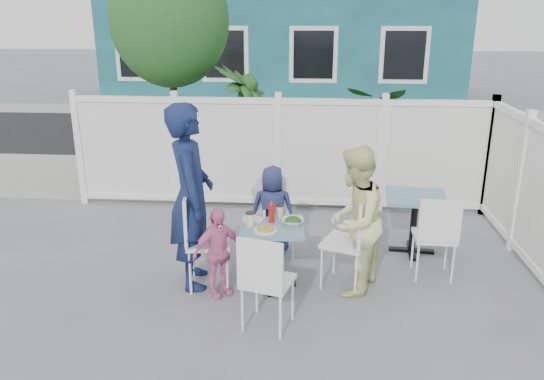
# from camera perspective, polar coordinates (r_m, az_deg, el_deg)

# --- Properties ---
(ground) EXTENTS (80.00, 80.00, 0.00)m
(ground) POSITION_cam_1_polar(r_m,az_deg,el_deg) (5.57, -2.23, -10.40)
(ground) COLOR slate
(near_sidewalk) EXTENTS (24.00, 2.60, 0.01)m
(near_sidewalk) POSITION_cam_1_polar(r_m,az_deg,el_deg) (9.07, 0.65, 1.15)
(near_sidewalk) COLOR gray
(near_sidewalk) RESTS_ON ground
(street) EXTENTS (24.00, 5.00, 0.01)m
(street) POSITION_cam_1_polar(r_m,az_deg,el_deg) (12.65, 1.87, 6.04)
(street) COLOR black
(street) RESTS_ON ground
(far_sidewalk) EXTENTS (24.00, 1.60, 0.01)m
(far_sidewalk) POSITION_cam_1_polar(r_m,az_deg,el_deg) (15.69, 2.46, 8.42)
(far_sidewalk) COLOR gray
(far_sidewalk) RESTS_ON ground
(building) EXTENTS (11.00, 6.00, 6.00)m
(building) POSITION_cam_1_polar(r_m,az_deg,el_deg) (18.88, 1.45, 19.22)
(building) COLOR #184C58
(building) RESTS_ON ground
(fence_back) EXTENTS (5.86, 0.08, 1.60)m
(fence_back) POSITION_cam_1_polar(r_m,az_deg,el_deg) (7.51, 0.66, 3.69)
(fence_back) COLOR white
(fence_back) RESTS_ON ground
(fence_right) EXTENTS (0.08, 3.66, 1.60)m
(fence_right) POSITION_cam_1_polar(r_m,az_deg,el_deg) (6.24, 26.94, -1.39)
(fence_right) COLOR white
(fence_right) RESTS_ON ground
(tree) EXTENTS (1.80, 1.62, 3.59)m
(tree) POSITION_cam_1_polar(r_m,az_deg,el_deg) (8.45, -10.96, 17.39)
(tree) COLOR #382316
(tree) RESTS_ON ground
(utility_cabinet) EXTENTS (0.71, 0.54, 1.23)m
(utility_cabinet) POSITION_cam_1_polar(r_m,az_deg,el_deg) (9.73, -16.30, 5.29)
(utility_cabinet) COLOR gold
(utility_cabinet) RESTS_ON ground
(potted_shrub_a) EXTENTS (1.15, 1.15, 1.98)m
(potted_shrub_a) POSITION_cam_1_polar(r_m,az_deg,el_deg) (8.20, -3.09, 6.37)
(potted_shrub_a) COLOR #13421A
(potted_shrub_a) RESTS_ON ground
(potted_shrub_b) EXTENTS (1.66, 1.46, 1.75)m
(potted_shrub_b) POSITION_cam_1_polar(r_m,az_deg,el_deg) (8.08, 8.94, 5.18)
(potted_shrub_b) COLOR #13421A
(potted_shrub_b) RESTS_ON ground
(main_table) EXTENTS (0.68, 0.68, 0.67)m
(main_table) POSITION_cam_1_polar(r_m,az_deg,el_deg) (5.38, -0.02, -5.30)
(main_table) COLOR #4C6F93
(main_table) RESTS_ON ground
(spare_table) EXTENTS (0.73, 0.73, 0.71)m
(spare_table) POSITION_cam_1_polar(r_m,az_deg,el_deg) (6.35, 15.12, -1.94)
(spare_table) COLOR #4C6F93
(spare_table) RESTS_ON ground
(chair_left) EXTENTS (0.50, 0.51, 1.00)m
(chair_left) POSITION_cam_1_polar(r_m,az_deg,el_deg) (5.42, -7.79, -4.61)
(chair_left) COLOR white
(chair_left) RESTS_ON ground
(chair_right) EXTENTS (0.56, 0.57, 0.98)m
(chair_right) POSITION_cam_1_polar(r_m,az_deg,el_deg) (5.40, 8.82, -4.83)
(chair_right) COLOR white
(chair_right) RESTS_ON ground
(chair_back) EXTENTS (0.50, 0.49, 0.89)m
(chair_back) POSITION_cam_1_polar(r_m,az_deg,el_deg) (6.15, 0.23, -2.22)
(chair_back) COLOR white
(chair_back) RESTS_ON ground
(chair_near) EXTENTS (0.51, 0.50, 0.91)m
(chair_near) POSITION_cam_1_polar(r_m,az_deg,el_deg) (4.63, -0.80, -9.26)
(chair_near) COLOR white
(chair_near) RESTS_ON ground
(chair_spare) EXTENTS (0.43, 0.41, 0.92)m
(chair_spare) POSITION_cam_1_polar(r_m,az_deg,el_deg) (5.77, 17.26, -4.31)
(chair_spare) COLOR white
(chair_spare) RESTS_ON ground
(man) EXTENTS (0.60, 0.78, 1.89)m
(man) POSITION_cam_1_polar(r_m,az_deg,el_deg) (5.36, -8.71, -0.73)
(man) COLOR #131E45
(man) RESTS_ON ground
(woman) EXTENTS (0.80, 0.89, 1.50)m
(woman) POSITION_cam_1_polar(r_m,az_deg,el_deg) (5.27, 8.81, -3.33)
(woman) COLOR #D3E24C
(woman) RESTS_ON ground
(boy) EXTENTS (0.52, 0.35, 1.05)m
(boy) POSITION_cam_1_polar(r_m,az_deg,el_deg) (6.15, 0.05, -2.16)
(boy) COLOR navy
(boy) RESTS_ON ground
(toddler) EXTENTS (0.56, 0.52, 0.92)m
(toddler) POSITION_cam_1_polar(r_m,az_deg,el_deg) (5.26, -5.87, -6.69)
(toddler) COLOR pink
(toddler) RESTS_ON ground
(plate_main) EXTENTS (0.23, 0.23, 0.01)m
(plate_main) POSITION_cam_1_polar(r_m,az_deg,el_deg) (5.18, -0.71, -4.36)
(plate_main) COLOR white
(plate_main) RESTS_ON main_table
(plate_side) EXTENTS (0.21, 0.21, 0.01)m
(plate_side) POSITION_cam_1_polar(r_m,az_deg,el_deg) (5.45, -2.05, -3.21)
(plate_side) COLOR white
(plate_side) RESTS_ON main_table
(salad_bowl) EXTENTS (0.22, 0.22, 0.05)m
(salad_bowl) POSITION_cam_1_polar(r_m,az_deg,el_deg) (5.34, 2.27, -3.43)
(salad_bowl) COLOR white
(salad_bowl) RESTS_ON main_table
(coffee_cup_a) EXTENTS (0.09, 0.09, 0.13)m
(coffee_cup_a) POSITION_cam_1_polar(r_m,az_deg,el_deg) (5.29, -2.36, -3.22)
(coffee_cup_a) COLOR beige
(coffee_cup_a) RESTS_ON main_table
(coffee_cup_b) EXTENTS (0.08, 0.08, 0.12)m
(coffee_cup_b) POSITION_cam_1_polar(r_m,az_deg,el_deg) (5.52, 0.83, -2.32)
(coffee_cup_b) COLOR beige
(coffee_cup_b) RESTS_ON main_table
(ketchup_bottle) EXTENTS (0.06, 0.06, 0.19)m
(ketchup_bottle) POSITION_cam_1_polar(r_m,az_deg,el_deg) (5.36, -0.04, -2.55)
(ketchup_bottle) COLOR #B6130D
(ketchup_bottle) RESTS_ON main_table
(salt_shaker) EXTENTS (0.03, 0.03, 0.07)m
(salt_shaker) POSITION_cam_1_polar(r_m,az_deg,el_deg) (5.52, -0.84, -2.58)
(salt_shaker) COLOR white
(salt_shaker) RESTS_ON main_table
(pepper_shaker) EXTENTS (0.03, 0.03, 0.08)m
(pepper_shaker) POSITION_cam_1_polar(r_m,az_deg,el_deg) (5.55, -0.55, -2.45)
(pepper_shaker) COLOR black
(pepper_shaker) RESTS_ON main_table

